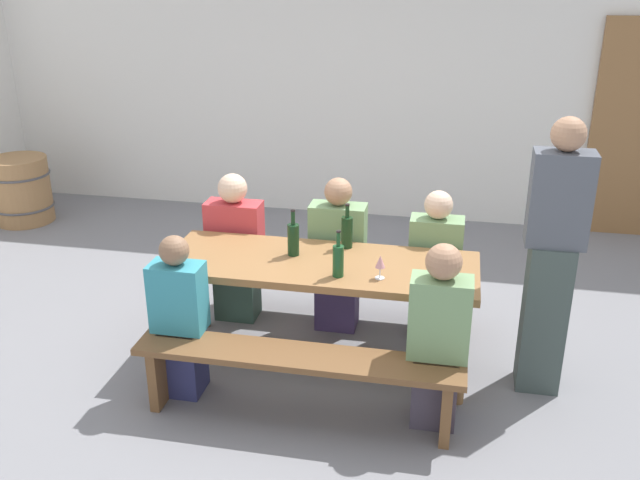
{
  "coord_description": "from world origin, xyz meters",
  "views": [
    {
      "loc": [
        0.83,
        -4.09,
        2.59
      ],
      "look_at": [
        0.0,
        0.0,
        0.9
      ],
      "focal_mm": 39.22,
      "sensor_mm": 36.0,
      "label": 1
    }
  ],
  "objects": [
    {
      "name": "ground_plane",
      "position": [
        0.0,
        0.0,
        0.0
      ],
      "size": [
        24.0,
        24.0,
        0.0
      ],
      "primitive_type": "plane",
      "color": "slate"
    },
    {
      "name": "back_wall",
      "position": [
        0.0,
        3.12,
        1.6
      ],
      "size": [
        14.0,
        0.2,
        3.2
      ],
      "primitive_type": "cube",
      "color": "silver",
      "rests_on": "ground"
    },
    {
      "name": "wooden_door",
      "position": [
        2.53,
        2.98,
        1.05
      ],
      "size": [
        0.9,
        0.06,
        2.1
      ],
      "primitive_type": "cube",
      "color": "olive",
      "rests_on": "ground"
    },
    {
      "name": "tasting_table",
      "position": [
        0.0,
        0.0,
        0.67
      ],
      "size": [
        2.05,
        0.74,
        0.75
      ],
      "color": "olive",
      "rests_on": "ground"
    },
    {
      "name": "bench_near",
      "position": [
        0.0,
        -0.67,
        0.35
      ],
      "size": [
        1.95,
        0.3,
        0.45
      ],
      "color": "brown",
      "rests_on": "ground"
    },
    {
      "name": "bench_far",
      "position": [
        0.0,
        0.67,
        0.35
      ],
      "size": [
        1.95,
        0.3,
        0.45
      ],
      "color": "brown",
      "rests_on": "ground"
    },
    {
      "name": "wine_bottle_0",
      "position": [
        -0.19,
        0.07,
        0.87
      ],
      "size": [
        0.08,
        0.08,
        0.32
      ],
      "color": "#143319",
      "rests_on": "tasting_table"
    },
    {
      "name": "wine_bottle_1",
      "position": [
        0.16,
        -0.2,
        0.86
      ],
      "size": [
        0.07,
        0.07,
        0.3
      ],
      "color": "#194723",
      "rests_on": "tasting_table"
    },
    {
      "name": "wine_bottle_2",
      "position": [
        0.13,
        0.27,
        0.87
      ],
      "size": [
        0.08,
        0.08,
        0.31
      ],
      "color": "#143319",
      "rests_on": "tasting_table"
    },
    {
      "name": "wine_glass_0",
      "position": [
        0.41,
        -0.18,
        0.86
      ],
      "size": [
        0.06,
        0.06,
        0.15
      ],
      "color": "silver",
      "rests_on": "tasting_table"
    },
    {
      "name": "wine_glass_1",
      "position": [
        0.81,
        -0.16,
        0.87
      ],
      "size": [
        0.07,
        0.07,
        0.16
      ],
      "color": "silver",
      "rests_on": "tasting_table"
    },
    {
      "name": "seated_guest_near_0",
      "position": [
        -0.78,
        -0.52,
        0.51
      ],
      "size": [
        0.33,
        0.24,
        1.07
      ],
      "rotation": [
        0.0,
        0.0,
        1.57
      ],
      "color": "navy",
      "rests_on": "ground"
    },
    {
      "name": "seated_guest_near_1",
      "position": [
        0.8,
        -0.52,
        0.55
      ],
      "size": [
        0.35,
        0.24,
        1.14
      ],
      "rotation": [
        0.0,
        0.0,
        1.57
      ],
      "color": "#463F4F",
      "rests_on": "ground"
    },
    {
      "name": "seated_guest_far_0",
      "position": [
        -0.75,
        0.52,
        0.54
      ],
      "size": [
        0.41,
        0.24,
        1.15
      ],
      "rotation": [
        0.0,
        0.0,
        -1.57
      ],
      "color": "#2D463B",
      "rests_on": "ground"
    },
    {
      "name": "seated_guest_far_1",
      "position": [
        0.03,
        0.52,
        0.55
      ],
      "size": [
        0.4,
        0.24,
        1.16
      ],
      "rotation": [
        0.0,
        0.0,
        -1.57
      ],
      "color": "#3F2F59",
      "rests_on": "ground"
    },
    {
      "name": "seated_guest_far_2",
      "position": [
        0.73,
        0.52,
        0.53
      ],
      "size": [
        0.37,
        0.24,
        1.11
      ],
      "rotation": [
        0.0,
        0.0,
        -1.57
      ],
      "color": "navy",
      "rests_on": "ground"
    },
    {
      "name": "standing_host",
      "position": [
        1.44,
        -0.01,
        0.86
      ],
      "size": [
        0.35,
        0.24,
        1.77
      ],
      "rotation": [
        0.0,
        0.0,
        3.14
      ],
      "color": "#3D4A47",
      "rests_on": "ground"
    },
    {
      "name": "wine_barrel",
      "position": [
        -3.6,
        2.09,
        0.34
      ],
      "size": [
        0.62,
        0.62,
        0.69
      ],
      "color": "#9E7247",
      "rests_on": "ground"
    }
  ]
}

